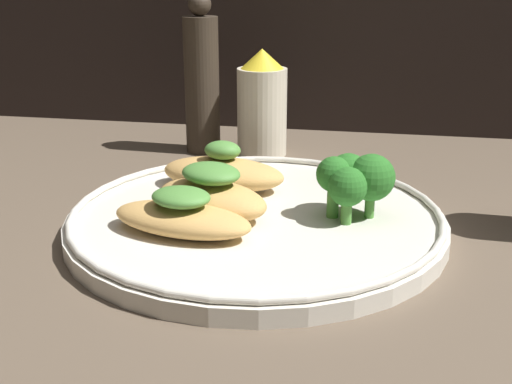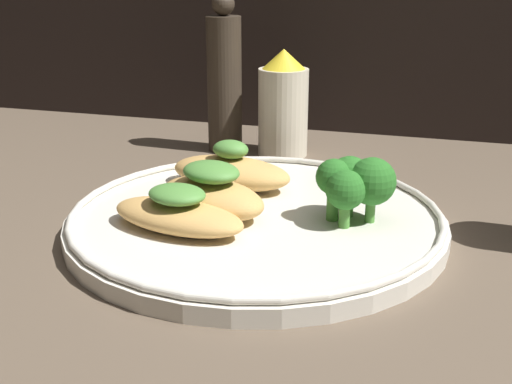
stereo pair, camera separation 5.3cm
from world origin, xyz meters
TOP-DOWN VIEW (x-y plane):
  - ground_plane at (0.00, 0.00)cm, footprint 180.00×180.00cm
  - plate at (0.00, 0.00)cm, footprint 31.68×31.68cm
  - grilled_meat_front at (-4.93, -4.94)cm, footprint 12.27×7.22cm
  - grilled_meat_middle at (-3.58, -0.93)cm, footprint 11.70×9.28cm
  - grilled_meat_back at (-4.27, 6.02)cm, footprint 12.41×7.33cm
  - broccoli_bunch at (7.96, 0.91)cm, footprint 6.43×5.84cm
  - sauce_bottle at (-3.59, 22.76)cm, footprint 5.77×5.77cm
  - pepper_grinder at (-10.73, 22.76)cm, footprint 4.06×4.06cm

SIDE VIEW (x-z plane):
  - ground_plane at x=0.00cm, z-range -1.00..0.00cm
  - plate at x=0.00cm, z-range -0.01..1.99cm
  - grilled_meat_front at x=-4.93cm, z-range 0.99..4.67cm
  - grilled_meat_back at x=-4.27cm, z-range 0.72..5.27cm
  - grilled_meat_middle at x=-3.58cm, z-range 0.97..5.48cm
  - broccoli_bunch at x=7.96cm, z-range 2.02..7.44cm
  - sauce_bottle at x=-3.59cm, z-range -0.27..12.04cm
  - pepper_grinder at x=-10.73cm, z-range -0.71..17.63cm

